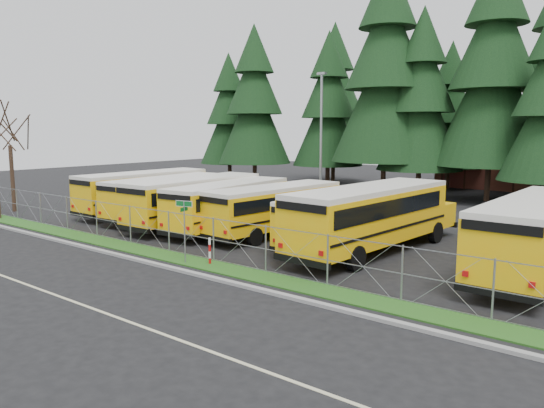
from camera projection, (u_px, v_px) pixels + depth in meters
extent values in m
plane|color=black|center=(245.00, 260.00, 23.93)|extent=(120.00, 120.00, 0.00)
cube|color=gray|center=(195.00, 274.00, 21.51)|extent=(50.00, 0.25, 0.12)
cube|color=#1E4915|center=(219.00, 268.00, 22.60)|extent=(50.00, 1.40, 0.06)
cube|color=beige|center=(88.00, 307.00, 17.72)|extent=(50.00, 0.12, 0.01)
cylinder|color=gray|center=(185.00, 233.00, 23.15)|extent=(0.06, 0.06, 2.80)
cube|color=#0D5C20|center=(184.00, 204.00, 22.96)|extent=(0.78, 0.22, 0.22)
cube|color=white|center=(184.00, 204.00, 22.96)|extent=(0.82, 0.22, 0.26)
cube|color=#0D5C20|center=(184.00, 209.00, 23.00)|extent=(0.16, 0.54, 0.18)
cylinder|color=#B20C0C|center=(210.00, 251.00, 23.10)|extent=(0.11, 0.11, 1.20)
cylinder|color=gray|center=(321.00, 140.00, 41.08)|extent=(0.20, 0.20, 10.00)
cube|color=gray|center=(322.00, 73.00, 40.36)|extent=(0.70, 0.35, 0.18)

